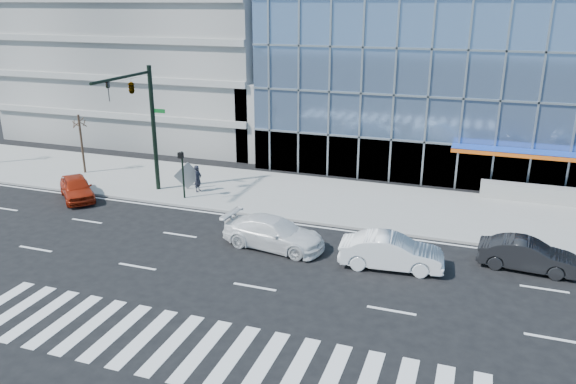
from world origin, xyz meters
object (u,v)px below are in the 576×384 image
object	(u,v)px
street_tree_near	(79,123)
tilted_panel	(188,176)
ped_signal_post	(182,168)
pedestrian	(198,178)
dark_sedan	(527,255)
white_suv	(274,233)
white_sedan	(391,252)
red_sedan	(77,188)
traffic_signal	(138,101)

from	to	relation	value
street_tree_near	tilted_panel	world-z (taller)	street_tree_near
ped_signal_post	pedestrian	world-z (taller)	ped_signal_post
dark_sedan	pedestrian	size ratio (longest dim) A/B	2.52
ped_signal_post	tilted_panel	xyz separation A→B (m)	(-0.63, 1.70, -1.07)
tilted_panel	white_suv	bearing A→B (deg)	-75.15
white_sedan	red_sedan	bearing A→B (deg)	76.15
street_tree_near	red_sedan	world-z (taller)	street_tree_near
white_suv	dark_sedan	distance (m)	12.10
white_sedan	pedestrian	size ratio (longest dim) A/B	2.76
ped_signal_post	street_tree_near	distance (m)	9.97
street_tree_near	white_sedan	distance (m)	24.70
ped_signal_post	dark_sedan	bearing A→B (deg)	-9.02
pedestrian	white_suv	bearing A→B (deg)	-131.89
street_tree_near	white_suv	size ratio (longest dim) A/B	0.80
street_tree_near	pedestrian	bearing A→B (deg)	-6.32
ped_signal_post	red_sedan	size ratio (longest dim) A/B	0.70
ped_signal_post	white_sedan	bearing A→B (deg)	-20.11
white_sedan	street_tree_near	bearing A→B (deg)	66.67
dark_sedan	red_sedan	size ratio (longest dim) A/B	1.02
dark_sedan	pedestrian	world-z (taller)	pedestrian
dark_sedan	pedestrian	distance (m)	20.11
white_sedan	dark_sedan	bearing A→B (deg)	-77.57
white_suv	red_sedan	bearing A→B (deg)	85.95
traffic_signal	tilted_panel	world-z (taller)	traffic_signal
dark_sedan	tilted_panel	xyz separation A→B (m)	(-20.44, 4.84, 0.34)
traffic_signal	white_sedan	bearing A→B (deg)	-16.02
traffic_signal	red_sedan	distance (m)	6.94
white_sedan	traffic_signal	bearing A→B (deg)	68.73
red_sedan	tilted_panel	distance (m)	6.94
white_suv	red_sedan	distance (m)	14.57
street_tree_near	pedestrian	world-z (taller)	street_tree_near
street_tree_near	red_sedan	distance (m)	6.23
tilted_panel	traffic_signal	bearing A→B (deg)	-169.90
traffic_signal	ped_signal_post	xyz separation A→B (m)	(2.50, 0.37, -4.02)
traffic_signal	ped_signal_post	world-z (taller)	traffic_signal
street_tree_near	dark_sedan	distance (m)	30.01
ped_signal_post	street_tree_near	world-z (taller)	street_tree_near
traffic_signal	dark_sedan	xyz separation A→B (m)	(22.30, -2.77, -5.44)
traffic_signal	dark_sedan	world-z (taller)	traffic_signal
traffic_signal	street_tree_near	distance (m)	7.96
red_sedan	tilted_panel	bearing A→B (deg)	-14.84
white_sedan	dark_sedan	world-z (taller)	white_sedan
red_sedan	pedestrian	world-z (taller)	pedestrian
traffic_signal	white_suv	distance (m)	12.41
white_suv	traffic_signal	bearing A→B (deg)	73.92
traffic_signal	pedestrian	distance (m)	6.11
street_tree_near	tilted_panel	size ratio (longest dim) A/B	3.25
tilted_panel	pedestrian	bearing A→B (deg)	-52.19
white_sedan	tilted_panel	xyz separation A→B (m)	(-14.44, 6.75, 0.27)
white_suv	tilted_panel	size ratio (longest dim) A/B	4.09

